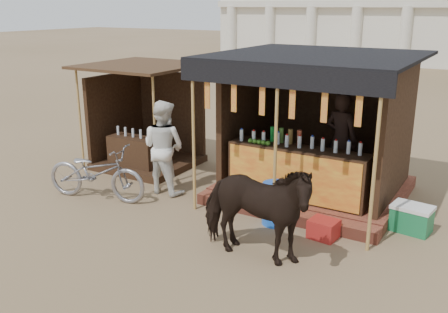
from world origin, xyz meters
TOP-DOWN VIEW (x-y plane):
  - ground at (0.00, 0.00)m, footprint 120.00×120.00m
  - main_stall at (1.03, 3.36)m, footprint 3.60×3.61m
  - secondary_stall at (-3.17, 3.24)m, footprint 2.40×2.40m
  - cow at (1.22, 0.40)m, footprint 1.89×0.91m
  - motorbike at (-2.52, 1.01)m, footprint 2.16×1.15m
  - bystander at (-1.63, 2.00)m, footprint 0.92×0.73m
  - blue_barrel at (0.96, 1.72)m, footprint 0.54×0.54m
  - red_crate at (1.86, 1.62)m, footprint 0.48×0.43m
  - cooler at (3.04, 2.60)m, footprint 0.69×0.52m

SIDE VIEW (x-z plane):
  - ground at x=0.00m, z-range 0.00..0.00m
  - red_crate at x=1.86m, z-range 0.00..0.31m
  - cooler at x=3.04m, z-range 0.00..0.46m
  - blue_barrel at x=0.96m, z-range 0.00..0.74m
  - motorbike at x=-2.52m, z-range 0.00..1.08m
  - cow at x=1.22m, z-range 0.00..1.57m
  - secondary_stall at x=-3.17m, z-range -0.34..2.04m
  - bystander at x=-1.63m, z-range 0.00..1.88m
  - main_stall at x=1.03m, z-range -0.36..2.42m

